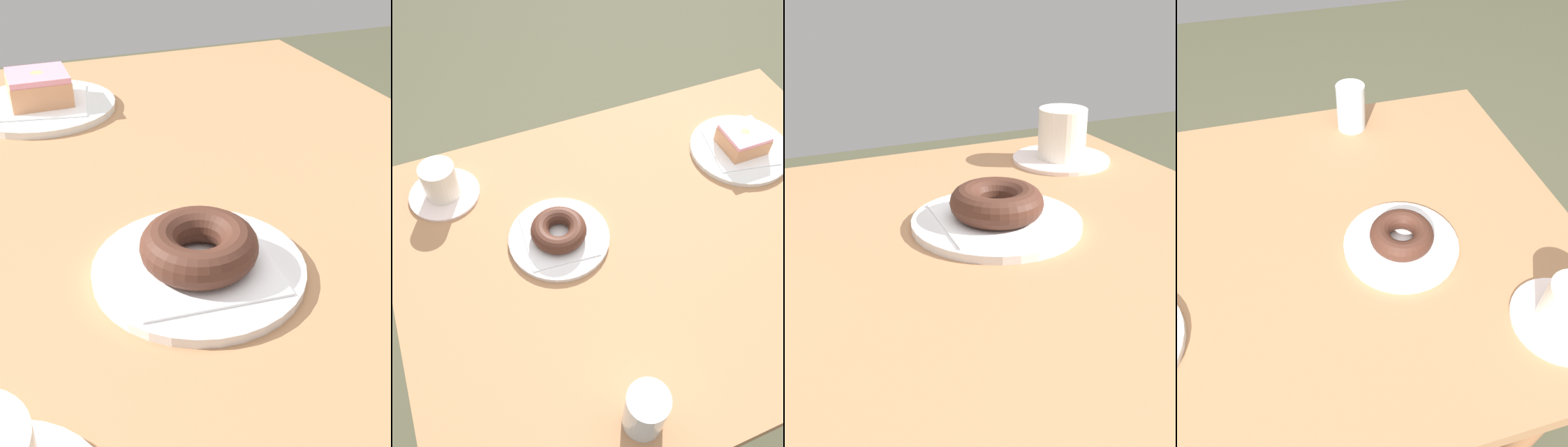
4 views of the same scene
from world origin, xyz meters
TOP-DOWN VIEW (x-y plane):
  - ground_plane at (0.00, 0.00)m, footprint 6.00×6.00m
  - table at (0.00, 0.00)m, footprint 1.07×0.82m
  - plate_glazed_square at (-0.30, -0.15)m, footprint 0.24×0.24m
  - napkin_glazed_square at (-0.30, -0.15)m, footprint 0.17×0.17m
  - donut_glazed_square at (-0.30, -0.15)m, footprint 0.09×0.09m
  - plate_chocolate_ring at (0.19, -0.07)m, footprint 0.21×0.21m
  - napkin_chocolate_ring at (0.19, -0.07)m, footprint 0.15×0.15m
  - donut_chocolate_ring at (0.19, -0.07)m, footprint 0.11×0.11m
  - water_glass at (0.19, 0.32)m, footprint 0.07×0.07m
  - coffee_cup at (0.39, -0.28)m, footprint 0.15×0.15m

SIDE VIEW (x-z plane):
  - ground_plane at x=0.00m, z-range 0.00..0.00m
  - table at x=0.00m, z-range 0.27..0.99m
  - plate_chocolate_ring at x=0.19m, z-range 0.72..0.73m
  - plate_glazed_square at x=-0.30m, z-range 0.72..0.73m
  - napkin_chocolate_ring at x=0.19m, z-range 0.73..0.74m
  - napkin_glazed_square at x=-0.30m, z-range 0.73..0.74m
  - donut_chocolate_ring at x=0.19m, z-range 0.74..0.77m
  - coffee_cup at x=0.39m, z-range 0.72..0.80m
  - donut_glazed_square at x=-0.30m, z-range 0.74..0.78m
  - water_glass at x=0.19m, z-range 0.72..0.83m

